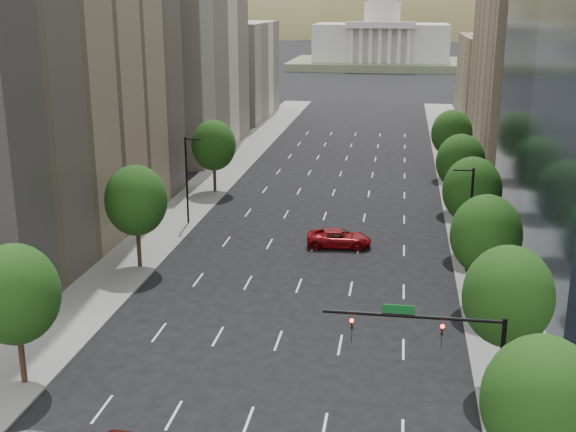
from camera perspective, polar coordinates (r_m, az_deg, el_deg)
The scene contains 21 objects.
sidewalk_left at distance 71.67m, azimuth -10.40°, elevation -1.64°, with size 6.00×200.00×0.15m, color slate.
sidewalk_right at distance 68.35m, azimuth 15.03°, elevation -2.85°, with size 6.00×200.00×0.15m, color slate.
midrise_cream_left at distance 112.16m, azimuth -8.33°, elevation 13.98°, with size 14.00×30.00×35.00m, color beige.
filler_left at distance 144.55m, azimuth -4.34°, elevation 11.23°, with size 14.00×26.00×18.00m, color beige.
parking_tan_right at distance 105.94m, azimuth 18.67°, elevation 11.82°, with size 14.00×30.00×30.00m, color #8C7759.
filler_right at distance 139.07m, azimuth 16.21°, elevation 10.02°, with size 14.00×26.00×16.00m, color #8C7759.
tree_right_0 at distance 34.25m, azimuth 19.09°, elevation -13.53°, with size 5.20×5.20×8.39m.
tree_right_1 at distance 43.89m, azimuth 16.73°, elevation -6.01°, with size 5.20×5.20×8.75m.
tree_right_2 at distance 55.14m, azimuth 15.14°, elevation -1.43°, with size 5.20×5.20×8.61m.
tree_right_3 at distance 66.55m, azimuth 14.12°, elevation 1.94°, with size 5.20×5.20×8.89m.
tree_right_4 at distance 80.24m, azimuth 13.26°, elevation 4.11°, with size 5.20×5.20×8.46m.
tree_right_5 at distance 95.86m, azimuth 12.61°, elevation 6.29°, with size 5.20×5.20×8.75m.
tree_left_0 at distance 45.16m, azimuth -20.47°, elevation -5.73°, with size 5.20×5.20×8.75m.
tree_left_1 at distance 62.31m, azimuth -11.73°, elevation 1.19°, with size 5.20×5.20×8.97m.
tree_left_2 at distance 86.56m, azimuth -5.80°, elevation 5.49°, with size 5.20×5.20×8.68m.
streetlight_rn at distance 61.97m, azimuth 13.92°, elevation -0.12°, with size 1.70×0.20×9.00m.
streetlight_ln at distance 74.35m, azimuth -7.84°, elevation 2.95°, with size 1.70×0.20×9.00m.
traffic_signal at distance 38.27m, azimuth 12.60°, elevation -10.05°, with size 9.12×0.40×7.38m.
capitol at distance 254.42m, azimuth 7.26°, elevation 13.28°, with size 60.00×40.00×35.20m.
foothills at distance 607.20m, azimuth 11.48°, elevation 10.46°, with size 720.00×413.00×263.00m.
car_red_far at distance 68.02m, azimuth 3.99°, elevation -1.73°, with size 2.74×5.95×1.65m, color maroon.
Camera 1 is at (7.49, -4.25, 21.98)m, focal length 45.73 mm.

